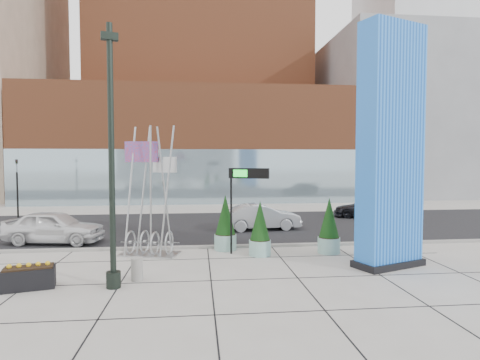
{
  "coord_description": "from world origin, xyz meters",
  "views": [
    {
      "loc": [
        0.58,
        -14.39,
        4.12
      ],
      "look_at": [
        2.3,
        2.0,
        3.26
      ],
      "focal_mm": 30.0,
      "sensor_mm": 36.0,
      "label": 1
    }
  ],
  "objects": [
    {
      "name": "building_grey_parking",
      "position": [
        26.0,
        32.0,
        9.0
      ],
      "size": [
        20.0,
        18.0,
        18.0
      ],
      "primitive_type": "cube",
      "color": "slate",
      "rests_on": "ground"
    },
    {
      "name": "building_pale_office",
      "position": [
        36.0,
        48.0,
        27.5
      ],
      "size": [
        16.0,
        16.0,
        55.0
      ],
      "primitive_type": "cube",
      "color": "#B2B7BC",
      "rests_on": "ground"
    },
    {
      "name": "box_planter_south",
      "position": [
        -4.79,
        -1.2,
        0.39
      ],
      "size": [
        1.67,
        1.13,
        0.84
      ],
      "rotation": [
        0.0,
        0.0,
        0.26
      ],
      "color": "black",
      "rests_on": "ground"
    },
    {
      "name": "blue_pylon",
      "position": [
        7.84,
        0.15,
        4.43
      ],
      "size": [
        3.01,
        2.15,
        9.17
      ],
      "rotation": [
        0.0,
        0.0,
        0.38
      ],
      "color": "#0C46BC",
      "rests_on": "ground"
    },
    {
      "name": "car_dark_east",
      "position": [
        12.38,
        12.58,
        0.65
      ],
      "size": [
        4.81,
        2.91,
        1.3
      ],
      "primitive_type": "imported",
      "rotation": [
        0.0,
        0.0,
        -1.83
      ],
      "color": "black",
      "rests_on": "ground"
    },
    {
      "name": "car_silver_mid",
      "position": [
        4.21,
        8.5,
        0.74
      ],
      "size": [
        4.65,
        2.02,
        1.49
      ],
      "primitive_type": "imported",
      "rotation": [
        0.0,
        0.0,
        1.67
      ],
      "color": "#ADAFB5",
      "rests_on": "ground"
    },
    {
      "name": "round_planter_mid",
      "position": [
        3.2,
        2.39,
        1.11
      ],
      "size": [
        0.94,
        0.94,
        2.35
      ],
      "color": "#8FC0B7",
      "rests_on": "ground"
    },
    {
      "name": "tower_glass_front",
      "position": [
        1.0,
        22.2,
        2.5
      ],
      "size": [
        34.0,
        0.6,
        5.0
      ],
      "primitive_type": "cube",
      "color": "#8CA5B2",
      "rests_on": "ground"
    },
    {
      "name": "curb_edge",
      "position": [
        0.0,
        4.0,
        0.06
      ],
      "size": [
        80.0,
        0.3,
        0.12
      ],
      "primitive_type": "cube",
      "color": "gray",
      "rests_on": "ground"
    },
    {
      "name": "concrete_bollard",
      "position": [
        -1.5,
        -0.69,
        0.39
      ],
      "size": [
        0.4,
        0.4,
        0.78
      ],
      "primitive_type": "cylinder",
      "color": "gray",
      "rests_on": "ground"
    },
    {
      "name": "lamp_post",
      "position": [
        -2.13,
        -1.4,
        3.41
      ],
      "size": [
        0.56,
        0.46,
        8.34
      ],
      "rotation": [
        0.0,
        0.0,
        0.28
      ],
      "color": "black",
      "rests_on": "ground"
    },
    {
      "name": "traffic_signal",
      "position": [
        -12.0,
        15.0,
        2.3
      ],
      "size": [
        0.15,
        0.18,
        4.1
      ],
      "color": "black",
      "rests_on": "ground"
    },
    {
      "name": "street_asphalt",
      "position": [
        0.0,
        10.0,
        0.01
      ],
      "size": [
        80.0,
        12.0,
        0.02
      ],
      "primitive_type": "cube",
      "color": "black",
      "rests_on": "ground"
    },
    {
      "name": "ground",
      "position": [
        0.0,
        0.0,
        0.0
      ],
      "size": [
        160.0,
        160.0,
        0.0
      ],
      "primitive_type": "plane",
      "color": "#9E9991",
      "rests_on": "ground"
    },
    {
      "name": "tower_podium",
      "position": [
        1.0,
        27.0,
        5.5
      ],
      "size": [
        34.0,
        10.0,
        11.0
      ],
      "primitive_type": "cube",
      "color": "brown",
      "rests_on": "ground"
    },
    {
      "name": "round_planter_west",
      "position": [
        1.8,
        3.6,
        1.19
      ],
      "size": [
        1.0,
        1.0,
        2.51
      ],
      "color": "#8FC0B7",
      "rests_on": "ground"
    },
    {
      "name": "car_white_west",
      "position": [
        -6.4,
        5.8,
        0.8
      ],
      "size": [
        4.93,
        2.59,
        1.6
      ],
      "primitive_type": "imported",
      "rotation": [
        0.0,
        0.0,
        1.42
      ],
      "color": "white",
      "rests_on": "ground"
    },
    {
      "name": "overhead_street_sign",
      "position": [
        2.64,
        2.8,
        3.2
      ],
      "size": [
        1.68,
        0.83,
        3.73
      ],
      "rotation": [
        0.0,
        0.0,
        -0.4
      ],
      "color": "black",
      "rests_on": "ground"
    },
    {
      "name": "public_art_sculpture",
      "position": [
        -1.48,
        3.0,
        1.45
      ],
      "size": [
        2.67,
        1.82,
        5.54
      ],
      "rotation": [
        0.0,
        0.0,
        -0.27
      ],
      "color": "#B2B5B7",
      "rests_on": "ground"
    },
    {
      "name": "round_planter_east",
      "position": [
        6.28,
        2.52,
        1.15
      ],
      "size": [
        0.98,
        0.98,
        2.44
      ],
      "color": "#8FC0B7",
      "rests_on": "ground"
    }
  ]
}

